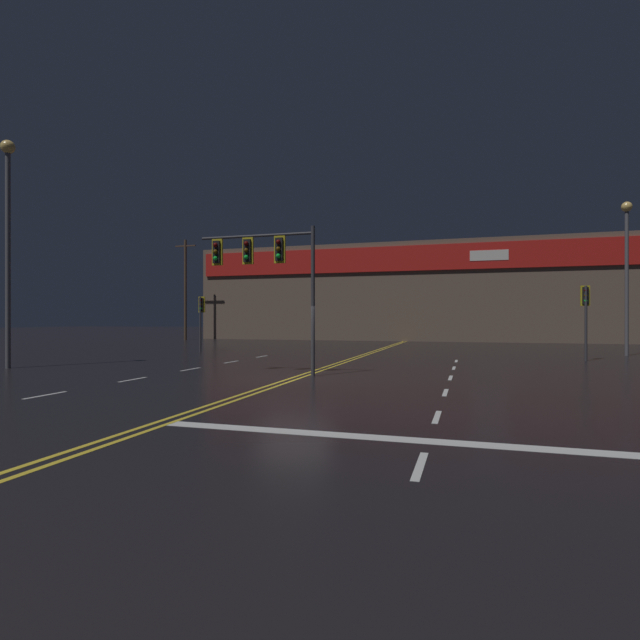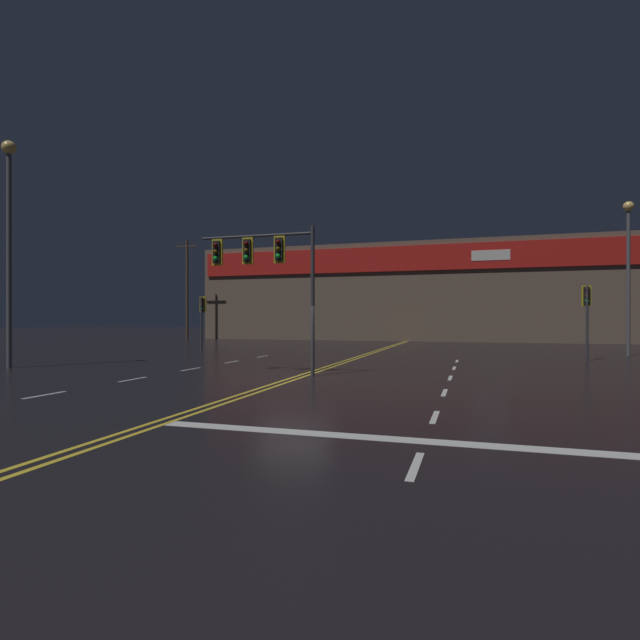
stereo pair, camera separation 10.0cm
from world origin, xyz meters
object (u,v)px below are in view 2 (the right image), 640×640
object	(u,v)px
streetlight_far_left	(628,256)
streetlight_far_right	(9,223)
traffic_signal_corner_northeast	(587,305)
traffic_signal_median	(263,260)
traffic_signal_corner_northwest	(202,311)

from	to	relation	value
streetlight_far_left	streetlight_far_right	world-z (taller)	streetlight_far_right
traffic_signal_corner_northeast	streetlight_far_left	world-z (taller)	streetlight_far_left
traffic_signal_median	traffic_signal_corner_northwest	xyz separation A→B (m)	(-8.81, 10.73, -1.66)
traffic_signal_median	traffic_signal_corner_northeast	world-z (taller)	traffic_signal_median
streetlight_far_left	streetlight_far_right	xyz separation A→B (m)	(-26.65, -15.52, 0.48)
traffic_signal_median	streetlight_far_left	size ratio (longest dim) A/B	0.62
traffic_signal_corner_northwest	streetlight_far_right	xyz separation A→B (m)	(-2.23, -11.62, 3.50)
traffic_signal_median	traffic_signal_corner_northeast	xyz separation A→B (m)	(12.66, 10.10, -1.49)
traffic_signal_corner_northwest	streetlight_far_right	world-z (taller)	streetlight_far_right
traffic_signal_corner_northwest	streetlight_far_right	distance (m)	12.34
traffic_signal_median	streetlight_far_right	bearing A→B (deg)	-175.39
traffic_signal_median	traffic_signal_corner_northeast	bearing A→B (deg)	38.60
streetlight_far_left	streetlight_far_right	distance (m)	30.84
streetlight_far_left	streetlight_far_right	size ratio (longest dim) A/B	0.91
traffic_signal_corner_northeast	streetlight_far_right	distance (m)	26.33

